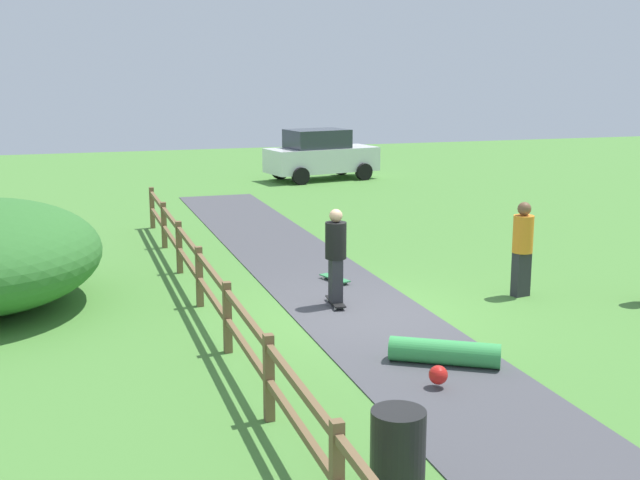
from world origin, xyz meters
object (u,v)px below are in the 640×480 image
trash_bin (398,453)px  skater_riding (336,252)px  skateboard_loose (335,278)px  bystander_orange (523,244)px  skater_fallen (444,354)px  parked_car_white (321,155)px

trash_bin → skater_riding: bearing=76.8°
skateboard_loose → bystander_orange: bearing=-33.3°
skater_fallen → parked_car_white: (4.36, 19.68, 0.76)m
skater_fallen → bystander_orange: bearing=44.6°
bystander_orange → parked_car_white: parked_car_white is taller
trash_bin → skateboard_loose: bearing=75.8°
skater_riding → skateboard_loose: skater_riding is taller
trash_bin → bystander_orange: (5.08, 6.12, 0.54)m
bystander_orange → parked_car_white: bearing=85.5°
skater_fallen → parked_car_white: size_ratio=0.35×
parked_car_white → skateboard_loose: bearing=-106.5°
bystander_orange → parked_car_white: (1.32, 16.69, -0.03)m
trash_bin → skateboard_loose: 8.37m
trash_bin → skateboard_loose: size_ratio=1.09×
skater_fallen → skateboard_loose: (0.01, 4.98, -0.11)m
skater_fallen → bystander_orange: bystander_orange is taller
skater_fallen → bystander_orange: 4.34m
skater_riding → bystander_orange: (3.55, -0.39, -0.01)m
trash_bin → bystander_orange: 7.97m
trash_bin → parked_car_white: parked_car_white is taller
trash_bin → skater_fallen: 3.74m
skater_riding → skater_fallen: bearing=-81.5°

